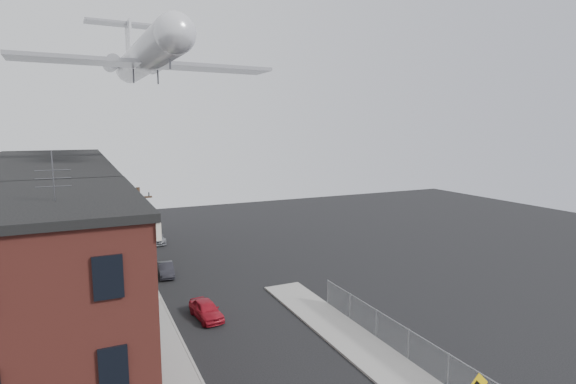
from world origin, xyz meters
The scene contains 17 objects.
sidewalk_left centered at (-5.50, 24.00, 0.06)m, with size 3.00×62.00×0.12m, color gray.
sidewalk_right centered at (5.50, 6.00, 0.06)m, with size 3.00×26.00×0.12m, color gray.
curb_left centered at (-4.05, 24.00, 0.07)m, with size 0.15×62.00×0.14m, color gray.
curb_right centered at (4.05, 6.00, 0.07)m, with size 0.15×26.00×0.14m, color gray.
corner_building centered at (-12.00, 7.00, 5.16)m, with size 10.31×12.30×12.15m.
row_house_a centered at (-11.96, 16.50, 5.13)m, with size 11.98×7.00×10.30m.
row_house_b centered at (-11.96, 23.50, 5.13)m, with size 11.98×7.00×10.30m.
row_house_c centered at (-11.96, 30.50, 5.13)m, with size 11.98×7.00×10.30m.
row_house_d centered at (-11.96, 37.50, 5.13)m, with size 11.98×7.00×10.30m.
row_house_e centered at (-11.96, 44.50, 5.13)m, with size 11.98×7.00×10.30m.
chainlink_fence centered at (7.00, 5.00, 1.00)m, with size 0.06×18.06×1.90m.
utility_pole centered at (-5.60, 18.00, 4.67)m, with size 1.80×0.26×9.00m.
street_tree centered at (-5.27, 27.92, 3.45)m, with size 3.22×3.20×5.20m.
car_near centered at (-1.80, 15.39, 0.63)m, with size 1.50×3.72×1.27m, color #A71523.
car_mid centered at (-2.72, 25.68, 0.58)m, with size 1.24×3.55×1.17m, color black.
car_far centered at (-1.88, 38.00, 0.67)m, with size 1.87×4.60×1.34m, color slate.
airplane centered at (-3.11, 29.54, 19.35)m, with size 21.68×24.75×7.19m.
Camera 1 is at (-9.10, -13.56, 13.00)m, focal length 28.00 mm.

